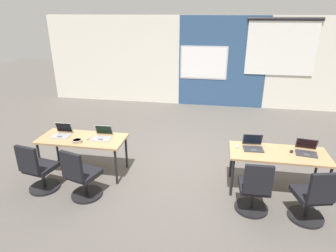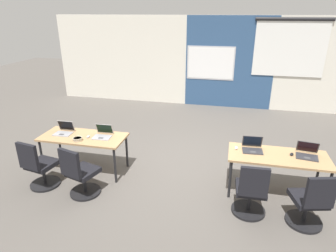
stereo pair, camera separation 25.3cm
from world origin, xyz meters
name	(u,v)px [view 1 (the left image)]	position (x,y,z in m)	size (l,w,h in m)	color
ground_plane	(179,164)	(0.00, 0.00, 0.00)	(24.00, 24.00, 0.00)	#56514C
back_wall_assembly	(199,61)	(0.05, 4.20, 1.41)	(10.00, 0.27, 2.80)	silver
desk_near_left	(82,141)	(-1.75, -0.60, 0.66)	(1.60, 0.70, 0.72)	tan
desk_near_right	(278,156)	(1.75, -0.60, 0.66)	(1.60, 0.70, 0.72)	tan
laptop_near_right_inner	(253,146)	(1.34, -0.50, 0.77)	(0.35, 0.32, 0.23)	#333338
mouse_near_right_inner	(237,146)	(1.07, -0.50, 0.74)	(0.06, 0.10, 0.03)	silver
chair_near_right_inner	(254,191)	(1.32, -1.29, 0.38)	(0.52, 0.55, 0.92)	black
laptop_near_left_end	(62,133)	(-2.17, -0.56, 0.77)	(0.34, 0.31, 0.23)	#9E9EA3
chair_near_left_end	(39,172)	(-2.23, -1.33, 0.38)	(0.52, 0.57, 0.92)	black
laptop_near_right_end	(306,150)	(2.19, -0.52, 0.77)	(0.37, 0.36, 0.22)	#333338
mouse_near_right_end	(292,151)	(1.96, -0.54, 0.74)	(0.08, 0.11, 0.03)	black
chair_near_right_end	(312,200)	(2.13, -1.37, 0.38)	(0.53, 0.59, 0.92)	black
laptop_near_left_inner	(102,136)	(-1.37, -0.54, 0.77)	(0.34, 0.33, 0.22)	#9E9EA3
mouse_near_left_inner	(88,138)	(-1.63, -0.63, 0.74)	(0.06, 0.10, 0.03)	#B2B2B7
chair_near_left_inner	(82,178)	(-1.42, -1.40, 0.38)	(0.55, 0.60, 0.92)	black
snack_bowl	(77,141)	(-1.74, -0.81, 0.76)	(0.18, 0.18, 0.06)	tan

